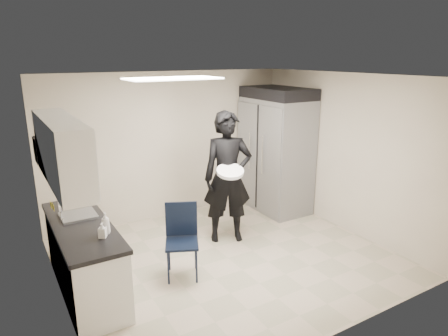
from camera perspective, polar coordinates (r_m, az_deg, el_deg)
floor at (r=5.99m, az=0.56°, el=-12.74°), size 4.50×4.50×0.00m
ceiling at (r=5.26m, az=0.64°, el=12.97°), size 4.50×4.50×0.00m
back_wall at (r=7.21m, az=-7.73°, el=3.19°), size 4.50×0.00×4.50m
left_wall at (r=4.77m, az=-23.21°, el=-4.63°), size 0.00×4.00×4.00m
right_wall at (r=6.89m, az=16.79°, el=2.05°), size 0.00×4.00×4.00m
ceiling_panel at (r=5.34m, az=-7.31°, el=12.57°), size 1.20×0.60×0.02m
lower_counter at (r=5.34m, az=-19.26°, el=-12.25°), size 0.60×1.90×0.86m
countertop at (r=5.15m, az=-19.72°, el=-7.76°), size 0.64×1.95×0.05m
sink at (r=5.38m, az=-20.04°, el=-6.91°), size 0.42×0.40×0.14m
faucet at (r=5.30m, az=-22.31°, el=-5.75°), size 0.02×0.02×0.24m
upper_cabinets at (r=4.84m, az=-22.19°, el=2.27°), size 0.35×1.80×0.75m
towel_dispenser at (r=5.99m, az=-24.39°, el=2.45°), size 0.22×0.30×0.35m
notice_sticker_left at (r=4.89m, az=-23.21°, el=-5.13°), size 0.00×0.12×0.07m
notice_sticker_right at (r=5.10m, az=-23.49°, el=-4.83°), size 0.00×0.12×0.07m
commercial_fridge at (r=7.57m, az=7.40°, el=1.87°), size 0.80×1.35×2.10m
fridge_compressor at (r=7.38m, az=7.72°, el=10.56°), size 0.80×1.35×0.20m
folding_chair at (r=5.36m, az=-6.03°, el=-10.68°), size 0.57×0.57×0.96m
man_tuxedo at (r=6.19m, az=0.52°, el=-1.37°), size 0.89×0.76×2.06m
bucket_lid at (r=5.90m, az=0.88°, el=-0.48°), size 0.53×0.53×0.05m
soap_bottle_a at (r=4.73m, az=-16.57°, el=-7.56°), size 0.10×0.10×0.26m
soap_bottle_b at (r=4.66m, az=-16.98°, el=-8.50°), size 0.11×0.11×0.17m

